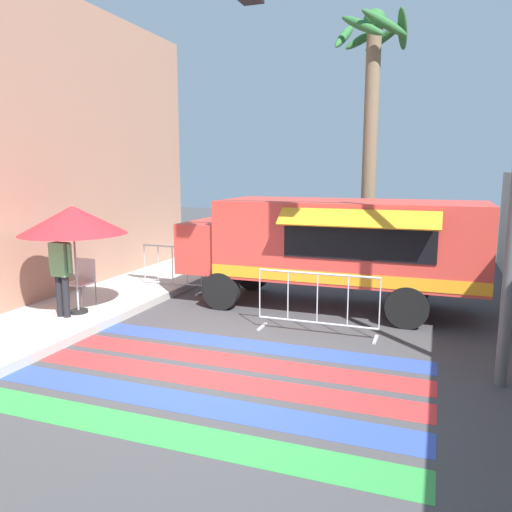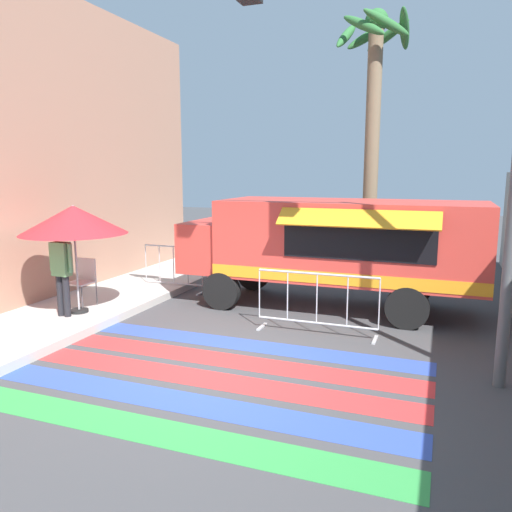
{
  "view_description": "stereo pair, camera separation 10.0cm",
  "coord_description": "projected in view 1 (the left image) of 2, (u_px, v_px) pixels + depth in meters",
  "views": [
    {
      "loc": [
        3.07,
        -6.6,
        2.94
      ],
      "look_at": [
        -0.27,
        2.54,
        1.28
      ],
      "focal_mm": 35.0,
      "sensor_mm": 36.0,
      "label": 1
    },
    {
      "loc": [
        3.16,
        -6.56,
        2.94
      ],
      "look_at": [
        -0.27,
        2.54,
        1.28
      ],
      "focal_mm": 35.0,
      "sensor_mm": 36.0,
      "label": 2
    }
  ],
  "objects": [
    {
      "name": "food_truck",
      "position": [
        326.0,
        242.0,
        10.71
      ],
      "size": [
        6.39,
        2.55,
        2.33
      ],
      "color": "#D13D33",
      "rests_on": "ground_plane"
    },
    {
      "name": "barricade_front",
      "position": [
        317.0,
        303.0,
        9.05
      ],
      "size": [
        2.24,
        0.44,
        1.14
      ],
      "color": "#B7BABF",
      "rests_on": "ground_plane"
    },
    {
      "name": "traffic_signal_pole",
      "position": [
        406.0,
        26.0,
        6.62
      ],
      "size": [
        4.79,
        0.29,
        6.69
      ],
      "color": "#515456",
      "rests_on": "ground_plane"
    },
    {
      "name": "vendor_person",
      "position": [
        61.0,
        267.0,
        9.48
      ],
      "size": [
        0.53,
        0.23,
        1.7
      ],
      "rotation": [
        0.0,
        0.0,
        0.21
      ],
      "color": "black",
      "rests_on": "sidewalk_left"
    },
    {
      "name": "barricade_side",
      "position": [
        173.0,
        269.0,
        12.25
      ],
      "size": [
        1.61,
        0.44,
        1.14
      ],
      "color": "#B7BABF",
      "rests_on": "ground_plane"
    },
    {
      "name": "patio_umbrella",
      "position": [
        73.0,
        220.0,
        9.6
      ],
      "size": [
        2.04,
        2.04,
        2.13
      ],
      "color": "black",
      "rests_on": "sidewalk_left"
    },
    {
      "name": "ground_plane",
      "position": [
        216.0,
        365.0,
        7.64
      ],
      "size": [
        60.0,
        60.0,
        0.0
      ],
      "primitive_type": "plane",
      "color": "#424244"
    },
    {
      "name": "crosswalk_painted",
      "position": [
        201.0,
        378.0,
        7.18
      ],
      "size": [
        6.4,
        3.6,
        0.01
      ],
      "color": "green",
      "rests_on": "ground_plane"
    },
    {
      "name": "palm_tree",
      "position": [
        371.0,
        106.0,
        13.36
      ],
      "size": [
        1.97,
        1.96,
        7.1
      ],
      "color": "#7A664C",
      "rests_on": "ground_plane"
    },
    {
      "name": "folding_chair",
      "position": [
        82.0,
        278.0,
        10.31
      ],
      "size": [
        0.47,
        0.47,
        0.99
      ],
      "rotation": [
        0.0,
        0.0,
        0.04
      ],
      "color": "#4C4C51",
      "rests_on": "sidewalk_left"
    }
  ]
}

